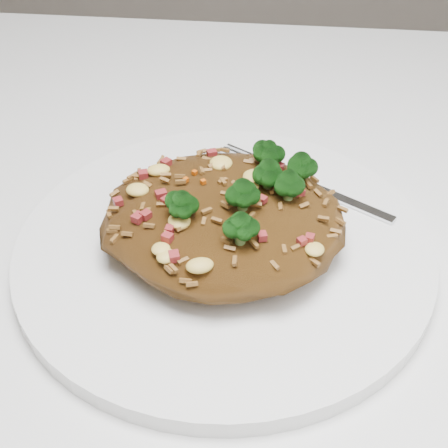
{
  "coord_description": "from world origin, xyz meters",
  "views": [
    {
      "loc": [
        -0.06,
        -0.37,
        1.06
      ],
      "look_at": [
        -0.1,
        -0.03,
        0.78
      ],
      "focal_mm": 50.0,
      "sensor_mm": 36.0,
      "label": 1
    }
  ],
  "objects_px": {
    "fried_rice": "(226,210)",
    "fork": "(310,186)",
    "dining_table": "(345,315)",
    "plate": "(224,247)"
  },
  "relations": [
    {
      "from": "dining_table",
      "to": "plate",
      "type": "distance_m",
      "value": 0.14
    },
    {
      "from": "fried_rice",
      "to": "fork",
      "type": "xyz_separation_m",
      "value": [
        0.06,
        0.07,
        -0.03
      ]
    },
    {
      "from": "dining_table",
      "to": "plate",
      "type": "bearing_deg",
      "value": -162.54
    },
    {
      "from": "dining_table",
      "to": "fried_rice",
      "type": "xyz_separation_m",
      "value": [
        -0.1,
        -0.03,
        0.13
      ]
    },
    {
      "from": "plate",
      "to": "fork",
      "type": "height_order",
      "value": "fork"
    },
    {
      "from": "fried_rice",
      "to": "fork",
      "type": "bearing_deg",
      "value": 49.19
    },
    {
      "from": "fork",
      "to": "dining_table",
      "type": "bearing_deg",
      "value": -13.76
    },
    {
      "from": "dining_table",
      "to": "plate",
      "type": "relative_size",
      "value": 3.98
    },
    {
      "from": "dining_table",
      "to": "fried_rice",
      "type": "bearing_deg",
      "value": -162.45
    },
    {
      "from": "plate",
      "to": "fork",
      "type": "distance_m",
      "value": 0.09
    }
  ]
}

